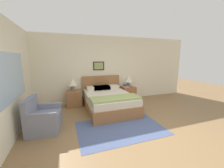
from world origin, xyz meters
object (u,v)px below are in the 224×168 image
Objects in this scene: bed at (109,101)px; nightstand_near_window at (74,99)px; nightstand_by_door at (128,93)px; armchair at (43,119)px; table_lamp_near_window at (72,83)px; table_lamp_by_door at (129,79)px.

bed is 3.51× the size of nightstand_near_window.
nightstand_near_window and nightstand_by_door have the same top height.
bed is at bearing 119.64° from armchair.
bed is 3.51× the size of nightstand_by_door.
nightstand_by_door is at bearing -0.35° from table_lamp_near_window.
bed is 2.10m from armchair.
table_lamp_by_door is at bearing 123.94° from armchair.
armchair is 1.50× the size of nightstand_near_window.
table_lamp_by_door reaches higher than armchair.
table_lamp_near_window is (0.82, 1.55, 0.59)m from armchair.
bed reaches higher than table_lamp_near_window.
nightstand_by_door is at bearing 123.82° from armchair.
bed is 1.32m from nightstand_near_window.
table_lamp_by_door is at bearing 51.73° from nightstand_by_door.
table_lamp_by_door is at bearing 0.00° from table_lamp_near_window.
nightstand_by_door is at bearing -128.27° from table_lamp_by_door.
bed reaches higher than nightstand_near_window.
table_lamp_near_window is at bearing 180.00° from table_lamp_by_door.
armchair is (-1.94, -0.81, -0.02)m from bed.
table_lamp_by_door is (3.05, 1.55, 0.59)m from armchair.
nightstand_near_window is 1.27× the size of table_lamp_by_door.
nightstand_by_door is 1.27× the size of table_lamp_near_window.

